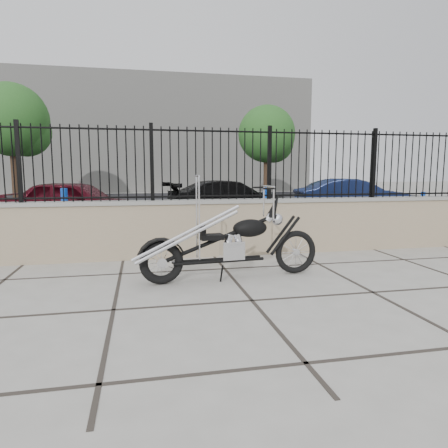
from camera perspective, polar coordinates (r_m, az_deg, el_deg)
name	(u,v)px	position (r m, az deg, el deg)	size (l,w,h in m)	color
ground_plane	(252,301)	(4.56, 4.02, -10.88)	(90.00, 90.00, 0.00)	#99968E
parking_lot	(171,206)	(16.76, -7.65, 2.57)	(30.00, 30.00, 0.00)	black
retaining_wall	(213,228)	(6.83, -1.64, -0.52)	(14.00, 0.36, 0.96)	gray
iron_fence	(212,164)	(6.76, -1.67, 8.58)	(14.00, 0.08, 1.20)	black
background_building	(156,136)	(30.79, -9.71, 12.23)	(22.00, 6.00, 8.00)	beige
chopper_motorcycle	(229,227)	(5.28, 0.66, -0.42)	(2.36, 0.41, 1.41)	black
car_red	(76,204)	(10.91, -20.42, 2.74)	(1.45, 3.60, 1.23)	#420913
car_black	(231,199)	(12.40, 0.95, 3.58)	(1.62, 3.99, 1.16)	black
car_blue	(352,197)	(13.59, 17.85, 3.65)	(1.27, 3.63, 1.20)	#111B3F
bollard_a	(65,216)	(8.52, -21.73, 1.05)	(0.13, 0.13, 1.11)	#0C4FB6
bollard_b	(265,211)	(9.25, 5.94, 1.93)	(0.13, 0.13, 1.08)	#0D35C5
bollard_c	(422,210)	(11.24, 26.44, 1.78)	(0.11, 0.11, 0.92)	#0B17A6
tree_left	(11,116)	(21.08, -28.15, 13.40)	(3.30, 3.30, 5.58)	#382619
tree_right	(267,131)	(21.30, 6.12, 13.02)	(2.94, 2.94, 4.97)	#382619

